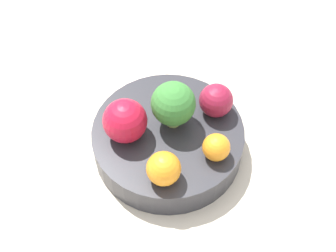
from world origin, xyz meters
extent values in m
plane|color=gray|center=(0.00, 0.00, 0.00)|extent=(6.00, 6.00, 0.00)
cube|color=beige|center=(0.00, 0.00, 0.01)|extent=(1.20, 1.20, 0.02)
cylinder|color=#2D2D33|center=(0.00, 0.00, 0.04)|extent=(0.20, 0.20, 0.04)
cylinder|color=#8CB76B|center=(-0.01, 0.01, 0.07)|extent=(0.02, 0.02, 0.02)
sphere|color=#387A33|center=(-0.01, 0.01, 0.10)|extent=(0.06, 0.06, 0.06)
sphere|color=#B7142D|center=(-0.03, -0.05, 0.09)|extent=(0.06, 0.06, 0.06)
sphere|color=maroon|center=(0.01, 0.07, 0.08)|extent=(0.04, 0.04, 0.04)
sphere|color=orange|center=(0.06, 0.03, 0.08)|extent=(0.03, 0.03, 0.03)
sphere|color=orange|center=(0.05, -0.04, 0.08)|extent=(0.04, 0.04, 0.04)
camera|label=1|loc=(0.29, -0.21, 0.55)|focal=50.00mm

